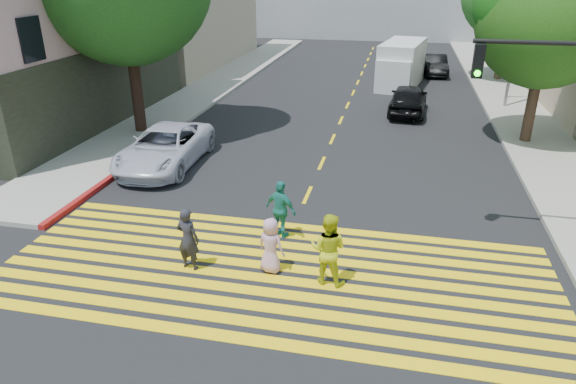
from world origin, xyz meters
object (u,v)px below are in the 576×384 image
(dark_car_near, at_px, (408,99))
(pedestrian_extra, at_px, (281,210))
(dark_car_parked, at_px, (435,65))
(pedestrian_woman, at_px, (328,249))
(white_van, at_px, (401,65))
(pedestrian_man, at_px, (188,239))
(pedestrian_child, at_px, (271,245))
(white_sedan, at_px, (165,147))
(silver_car, at_px, (412,62))
(tree_right_near, at_px, (552,9))

(dark_car_near, bearing_deg, pedestrian_extra, 79.94)
(pedestrian_extra, xyz_separation_m, dark_car_parked, (5.08, 24.55, -0.15))
(pedestrian_woman, xyz_separation_m, white_van, (1.26, 22.30, 0.37))
(dark_car_near, distance_m, dark_car_parked, 10.83)
(pedestrian_man, height_order, white_van, white_van)
(pedestrian_child, bearing_deg, white_sedan, -28.69)
(pedestrian_woman, bearing_deg, silver_car, -86.06)
(tree_right_near, xyz_separation_m, pedestrian_extra, (-8.23, -10.05, -4.52))
(pedestrian_child, relative_size, white_sedan, 0.27)
(dark_car_near, height_order, white_van, white_van)
(pedestrian_man, distance_m, pedestrian_child, 2.00)
(pedestrian_man, distance_m, dark_car_near, 16.71)
(pedestrian_child, distance_m, white_sedan, 8.30)
(dark_car_near, relative_size, silver_car, 0.89)
(dark_car_near, height_order, silver_car, dark_car_near)
(dark_car_parked, distance_m, white_van, 4.78)
(pedestrian_man, relative_size, pedestrian_child, 1.15)
(silver_car, xyz_separation_m, white_van, (-0.75, -4.64, 0.54))
(white_sedan, relative_size, dark_car_parked, 1.27)
(dark_car_parked, height_order, white_van, white_van)
(pedestrian_extra, bearing_deg, dark_car_parked, -76.95)
(tree_right_near, distance_m, white_van, 12.36)
(dark_car_near, bearing_deg, pedestrian_child, 81.92)
(dark_car_parked, relative_size, white_van, 0.70)
(pedestrian_extra, bearing_deg, pedestrian_woman, 153.81)
(pedestrian_extra, bearing_deg, pedestrian_man, 72.89)
(pedestrian_child, relative_size, dark_car_near, 0.32)
(pedestrian_man, height_order, pedestrian_child, pedestrian_man)
(white_van, bearing_deg, dark_car_near, -75.94)
(white_sedan, height_order, dark_car_parked, white_sedan)
(pedestrian_man, relative_size, pedestrian_woman, 0.92)
(tree_right_near, distance_m, white_sedan, 15.46)
(tree_right_near, distance_m, pedestrian_man, 16.36)
(pedestrian_woman, height_order, dark_car_parked, pedestrian_woman)
(pedestrian_man, bearing_deg, pedestrian_woman, -166.98)
(pedestrian_child, height_order, silver_car, silver_car)
(pedestrian_extra, distance_m, dark_car_parked, 25.07)
(white_sedan, bearing_deg, tree_right_near, 20.62)
(dark_car_near, bearing_deg, tree_right_near, 145.59)
(pedestrian_extra, relative_size, white_van, 0.28)
(tree_right_near, height_order, pedestrian_extra, tree_right_near)
(dark_car_parked, bearing_deg, white_sedan, -121.23)
(pedestrian_man, height_order, dark_car_near, pedestrian_man)
(pedestrian_woman, distance_m, pedestrian_extra, 2.47)
(dark_car_near, bearing_deg, pedestrian_man, 75.48)
(pedestrian_extra, bearing_deg, silver_car, -73.37)
(white_van, bearing_deg, white_sedan, -107.68)
(pedestrian_child, height_order, white_sedan, white_sedan)
(tree_right_near, bearing_deg, dark_car_parked, 102.29)
(pedestrian_child, distance_m, dark_car_parked, 26.74)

